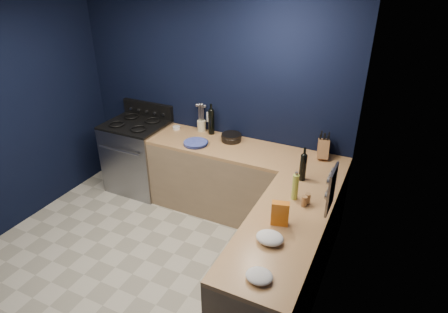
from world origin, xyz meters
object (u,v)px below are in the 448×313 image
Objects in this scene: gas_range at (139,157)px; knife_block at (323,149)px; plate_stack at (196,143)px; crouton_bag at (280,214)px; utensil_crock at (202,126)px.

knife_block is at bearing 5.08° from gas_range.
gas_range is at bearing 170.99° from knife_block.
crouton_bag is (1.36, -1.01, 0.09)m from plate_stack.
crouton_bag is (2.33, -1.13, 0.54)m from gas_range.
crouton_bag reaches higher than plate_stack.
plate_stack is 1.34× the size of crouton_bag.
crouton_bag is at bearing -43.15° from utensil_crock.
plate_stack is 2.06× the size of utensil_crock.
gas_range is 2.44m from knife_block.
utensil_crock is at bearing 17.97° from gas_range.
plate_stack is (0.96, -0.12, 0.46)m from gas_range.
crouton_bag is (-0.05, -1.34, 0.00)m from knife_block.
gas_range is 3.28× the size of plate_stack.
knife_block reaches higher than gas_range.
plate_stack is at bearing -71.30° from utensil_crock.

